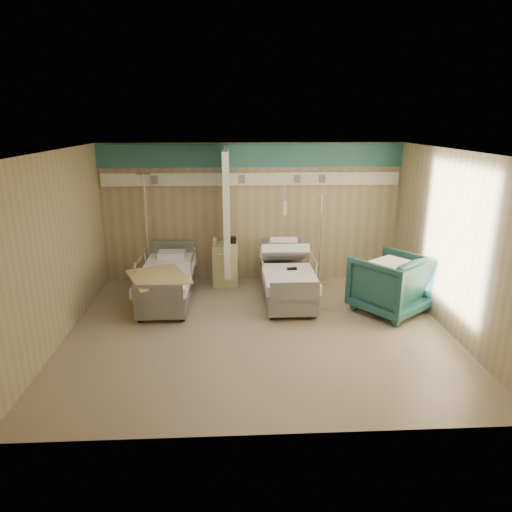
{
  "coord_description": "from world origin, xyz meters",
  "views": [
    {
      "loc": [
        -0.38,
        -6.6,
        3.24
      ],
      "look_at": [
        -0.01,
        0.6,
        1.06
      ],
      "focal_mm": 32.0,
      "sensor_mm": 36.0,
      "label": 1
    }
  ],
  "objects_px": {
    "bedside_cabinet": "(225,264)",
    "bed_right": "(287,283)",
    "bed_left": "(167,285)",
    "iv_stand_left": "(149,263)",
    "visitor_armchair": "(390,284)",
    "iv_stand_right": "(319,267)"
  },
  "relations": [
    {
      "from": "bedside_cabinet",
      "to": "bed_right",
      "type": "bearing_deg",
      "value": -38.05
    },
    {
      "from": "bed_right",
      "to": "bed_left",
      "type": "height_order",
      "value": "same"
    },
    {
      "from": "bedside_cabinet",
      "to": "iv_stand_left",
      "type": "xyz_separation_m",
      "value": [
        -1.53,
        0.03,
        0.04
      ]
    },
    {
      "from": "bedside_cabinet",
      "to": "visitor_armchair",
      "type": "bearing_deg",
      "value": -28.47
    },
    {
      "from": "iv_stand_left",
      "to": "bed_left",
      "type": "bearing_deg",
      "value": -62.65
    },
    {
      "from": "bedside_cabinet",
      "to": "visitor_armchair",
      "type": "relative_size",
      "value": 0.76
    },
    {
      "from": "bed_left",
      "to": "iv_stand_right",
      "type": "distance_m",
      "value": 3.01
    },
    {
      "from": "bedside_cabinet",
      "to": "iv_stand_left",
      "type": "height_order",
      "value": "iv_stand_left"
    },
    {
      "from": "bed_right",
      "to": "iv_stand_right",
      "type": "relative_size",
      "value": 1.17
    },
    {
      "from": "bed_right",
      "to": "iv_stand_left",
      "type": "height_order",
      "value": "iv_stand_left"
    },
    {
      "from": "bedside_cabinet",
      "to": "visitor_armchair",
      "type": "xyz_separation_m",
      "value": [
        2.86,
        -1.55,
        0.09
      ]
    },
    {
      "from": "bed_right",
      "to": "bedside_cabinet",
      "type": "height_order",
      "value": "bedside_cabinet"
    },
    {
      "from": "bed_left",
      "to": "visitor_armchair",
      "type": "bearing_deg",
      "value": -9.45
    },
    {
      "from": "bed_left",
      "to": "bedside_cabinet",
      "type": "xyz_separation_m",
      "value": [
        1.05,
        0.9,
        0.11
      ]
    },
    {
      "from": "bed_right",
      "to": "iv_stand_right",
      "type": "bearing_deg",
      "value": 44.74
    },
    {
      "from": "iv_stand_left",
      "to": "visitor_armchair",
      "type": "bearing_deg",
      "value": -19.78
    },
    {
      "from": "visitor_armchair",
      "to": "iv_stand_left",
      "type": "relative_size",
      "value": 0.5
    },
    {
      "from": "bed_right",
      "to": "visitor_armchair",
      "type": "bearing_deg",
      "value": -20.84
    },
    {
      "from": "bed_right",
      "to": "bedside_cabinet",
      "type": "relative_size",
      "value": 2.54
    },
    {
      "from": "bed_left",
      "to": "iv_stand_right",
      "type": "height_order",
      "value": "iv_stand_right"
    },
    {
      "from": "bedside_cabinet",
      "to": "visitor_armchair",
      "type": "distance_m",
      "value": 3.25
    },
    {
      "from": "iv_stand_right",
      "to": "bed_left",
      "type": "bearing_deg",
      "value": -166.17
    }
  ]
}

